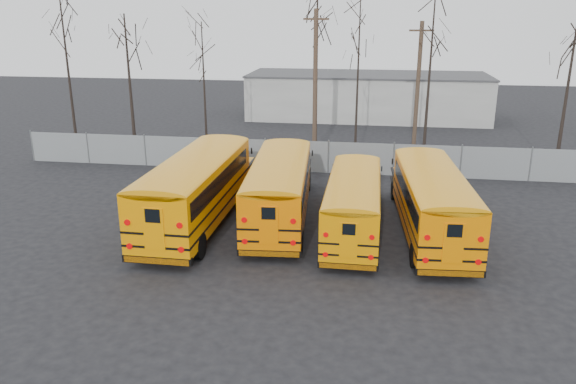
% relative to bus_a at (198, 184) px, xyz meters
% --- Properties ---
extents(ground, '(120.00, 120.00, 0.00)m').
position_rel_bus_a_xyz_m(ground, '(5.34, -2.23, -1.98)').
color(ground, black).
rests_on(ground, ground).
extents(fence, '(40.00, 0.04, 2.00)m').
position_rel_bus_a_xyz_m(fence, '(5.34, 9.77, -0.98)').
color(fence, gray).
rests_on(fence, ground).
extents(distant_building, '(22.00, 8.00, 4.00)m').
position_rel_bus_a_xyz_m(distant_building, '(7.34, 29.77, 0.02)').
color(distant_building, beige).
rests_on(distant_building, ground).
extents(bus_a, '(2.90, 12.14, 3.39)m').
position_rel_bus_a_xyz_m(bus_a, '(0.00, 0.00, 0.00)').
color(bus_a, black).
rests_on(bus_a, ground).
extents(bus_b, '(3.41, 11.37, 3.14)m').
position_rel_bus_a_xyz_m(bus_b, '(3.74, 0.98, -0.15)').
color(bus_b, black).
rests_on(bus_b, ground).
extents(bus_c, '(2.33, 10.00, 2.79)m').
position_rel_bus_a_xyz_m(bus_c, '(7.29, -0.17, -0.35)').
color(bus_c, black).
rests_on(bus_c, ground).
extents(bus_d, '(3.27, 11.19, 3.09)m').
position_rel_bus_a_xyz_m(bus_d, '(10.73, 0.20, -0.17)').
color(bus_d, black).
rests_on(bus_d, ground).
extents(utility_pole_left, '(1.73, 0.56, 9.86)m').
position_rel_bus_a_xyz_m(utility_pole_left, '(4.04, 13.73, 3.08)').
color(utility_pole_left, '#473528').
rests_on(utility_pole_left, ground).
extents(utility_pole_right, '(1.62, 0.29, 9.08)m').
position_rel_bus_a_xyz_m(utility_pole_right, '(10.88, 15.03, 2.68)').
color(utility_pole_right, '#463427').
rests_on(utility_pole_right, ground).
extents(tree_0, '(0.26, 0.26, 11.42)m').
position_rel_bus_a_xyz_m(tree_0, '(-12.72, 12.08, 3.73)').
color(tree_0, black).
rests_on(tree_0, ground).
extents(tree_1, '(0.26, 0.26, 9.55)m').
position_rel_bus_a_xyz_m(tree_1, '(-8.35, 12.05, 2.79)').
color(tree_1, black).
rests_on(tree_1, ground).
extents(tree_2, '(0.26, 0.26, 9.04)m').
position_rel_bus_a_xyz_m(tree_2, '(-3.66, 13.67, 2.54)').
color(tree_2, black).
rests_on(tree_2, ground).
extents(tree_3, '(0.26, 0.26, 12.15)m').
position_rel_bus_a_xyz_m(tree_3, '(3.93, 15.60, 4.09)').
color(tree_3, black).
rests_on(tree_3, ground).
extents(tree_4, '(0.26, 0.26, 10.91)m').
position_rel_bus_a_xyz_m(tree_4, '(6.87, 13.39, 3.47)').
color(tree_4, black).
rests_on(tree_4, ground).
extents(tree_5, '(0.26, 0.26, 10.95)m').
position_rel_bus_a_xyz_m(tree_5, '(11.40, 12.88, 3.49)').
color(tree_5, black).
rests_on(tree_5, ground).
extents(tree_6, '(0.26, 0.26, 10.11)m').
position_rel_bus_a_xyz_m(tree_6, '(19.61, 12.41, 3.07)').
color(tree_6, black).
rests_on(tree_6, ground).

